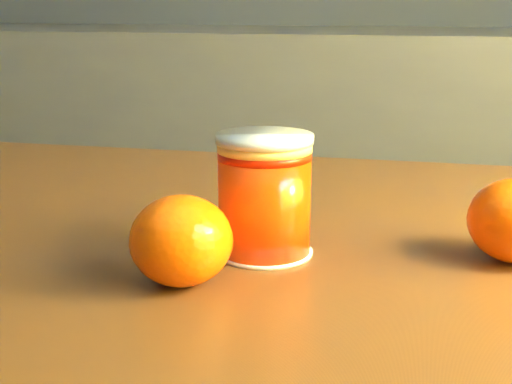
# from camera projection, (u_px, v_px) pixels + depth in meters

# --- Properties ---
(kitchen_counter) EXTENTS (3.15, 0.60, 0.90)m
(kitchen_counter) POSITION_uv_depth(u_px,v_px,m) (125.00, 193.00, 1.98)
(kitchen_counter) COLOR #545359
(kitchen_counter) RESTS_ON ground
(table) EXTENTS (1.06, 0.76, 0.78)m
(table) POSITION_uv_depth(u_px,v_px,m) (331.00, 384.00, 0.55)
(table) COLOR brown
(table) RESTS_ON ground
(juice_glass) EXTENTS (0.07, 0.07, 0.09)m
(juice_glass) POSITION_uv_depth(u_px,v_px,m) (265.00, 196.00, 0.53)
(juice_glass) COLOR red
(juice_glass) RESTS_ON table
(orange_front) EXTENTS (0.09, 0.09, 0.06)m
(orange_front) POSITION_uv_depth(u_px,v_px,m) (181.00, 241.00, 0.47)
(orange_front) COLOR #FF5705
(orange_front) RESTS_ON table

